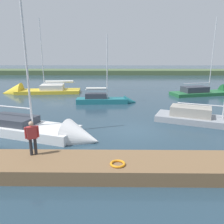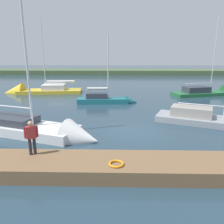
# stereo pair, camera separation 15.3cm
# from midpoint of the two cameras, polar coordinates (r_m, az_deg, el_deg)

# --- Properties ---
(ground_plane) EXTENTS (200.00, 200.00, 0.00)m
(ground_plane) POSITION_cam_midpoint_polar(r_m,az_deg,el_deg) (15.35, 5.61, -4.99)
(ground_plane) COLOR #263D4C
(far_shoreline) EXTENTS (180.00, 8.00, 2.40)m
(far_shoreline) POSITION_cam_midpoint_polar(r_m,az_deg,el_deg) (61.47, 2.47, 9.88)
(far_shoreline) COLOR #4C603D
(far_shoreline) RESTS_ON ground_plane
(dock_pier) EXTENTS (25.89, 2.18, 0.64)m
(dock_pier) POSITION_cam_midpoint_polar(r_m,az_deg,el_deg) (10.11, 7.97, -14.01)
(dock_pier) COLOR brown
(dock_pier) RESTS_ON ground_plane
(life_ring_buoy) EXTENTS (0.66, 0.66, 0.10)m
(life_ring_buoy) POSITION_cam_midpoint_polar(r_m,az_deg,el_deg) (9.48, 1.59, -13.38)
(life_ring_buoy) COLOR orange
(life_ring_buoy) RESTS_ON dock_pier
(sailboat_far_right) EXTENTS (10.77, 3.85, 11.14)m
(sailboat_far_right) POSITION_cam_midpoint_polar(r_m,az_deg,el_deg) (32.29, -19.43, 4.95)
(sailboat_far_right) COLOR gold
(sailboat_far_right) RESTS_ON ground_plane
(sailboat_behind_pier) EXTENTS (10.21, 5.02, 11.01)m
(sailboat_behind_pier) POSITION_cam_midpoint_polar(r_m,az_deg,el_deg) (32.43, 25.42, 4.37)
(sailboat_behind_pier) COLOR #236638
(sailboat_behind_pier) RESTS_ON ground_plane
(sailboat_mid_channel) EXTENTS (9.74, 5.20, 10.62)m
(sailboat_mid_channel) POSITION_cam_midpoint_polar(r_m,az_deg,el_deg) (15.10, -17.53, -5.09)
(sailboat_mid_channel) COLOR white
(sailboat_mid_channel) RESTS_ON ground_plane
(sailboat_inner_slip) EXTENTS (6.63, 1.81, 7.87)m
(sailboat_inner_slip) POSITION_cam_midpoint_polar(r_m,az_deg,el_deg) (24.04, -0.58, 2.84)
(sailboat_inner_slip) COLOR #1E6B75
(sailboat_inner_slip) RESTS_ON ground_plane
(person_on_dock) EXTENTS (0.58, 0.38, 1.63)m
(person_on_dock) POSITION_cam_midpoint_polar(r_m,az_deg,el_deg) (10.69, -19.94, -5.82)
(person_on_dock) COLOR #28282D
(person_on_dock) RESTS_ON dock_pier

